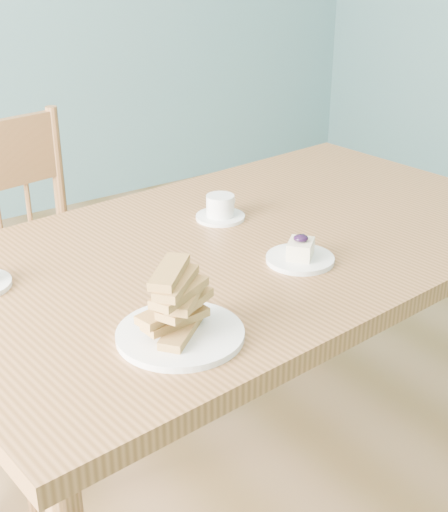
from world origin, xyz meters
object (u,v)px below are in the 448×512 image
at_px(dining_chair, 34,296).
at_px(biscotti_plate, 180,314).
at_px(cheesecake_plate_near, 300,255).
at_px(coffee_cup, 221,209).
at_px(dining_table, 245,270).

height_order(dining_chair, biscotti_plate, dining_chair).
distance_m(dining_chair, cheesecake_plate_near, 0.89).
bearing_deg(cheesecake_plate_near, dining_chair, 116.23).
bearing_deg(coffee_cup, cheesecake_plate_near, -103.85).
relative_size(cheesecake_plate_near, coffee_cup, 1.22).
bearing_deg(biscotti_plate, dining_chair, 88.33).
relative_size(dining_chair, biscotti_plate, 4.32).
height_order(cheesecake_plate_near, coffee_cup, cheesecake_plate_near).
bearing_deg(dining_table, coffee_cup, 74.05).
distance_m(cheesecake_plate_near, coffee_cup, 0.31).
height_order(coffee_cup, biscotti_plate, biscotti_plate).
height_order(dining_table, cheesecake_plate_near, cheesecake_plate_near).
distance_m(dining_chair, biscotti_plate, 0.94).
bearing_deg(dining_table, cheesecake_plate_near, -85.97).
xyz_separation_m(dining_table, dining_chair, (-0.34, 0.58, -0.22)).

